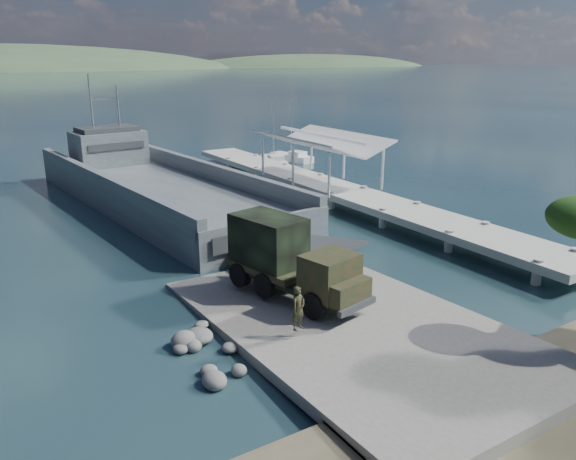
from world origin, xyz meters
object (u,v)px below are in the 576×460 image
object	(u,v)px
landing_craft	(159,194)
military_truck	(288,258)
pier	(328,180)
sailboat_near	(274,162)
soldier	(298,317)
sailboat_far	(292,158)

from	to	relation	value
landing_craft	military_truck	bearing A→B (deg)	-98.23
military_truck	pier	bearing A→B (deg)	36.60
pier	sailboat_near	distance (m)	15.85
pier	sailboat_near	bearing A→B (deg)	75.72
landing_craft	soldier	size ratio (longest dim) A/B	20.04
soldier	sailboat_far	world-z (taller)	sailboat_far
military_truck	soldier	xyz separation A→B (m)	(-2.01, -4.00, -0.86)
landing_craft	sailboat_far	distance (m)	22.61
military_truck	soldier	size ratio (longest dim) A/B	4.37
pier	sailboat_near	xyz separation A→B (m)	(3.90, 15.32, -1.21)
military_truck	sailboat_near	xyz separation A→B (m)	(17.65, 31.21, -1.89)
landing_craft	sailboat_near	bearing A→B (deg)	25.91
pier	sailboat_far	bearing A→B (deg)	67.03
pier	landing_craft	distance (m)	13.73
military_truck	landing_craft	bearing A→B (deg)	74.45
landing_craft	military_truck	xyz separation A→B (m)	(-1.12, -21.24, 1.40)
landing_craft	sailboat_near	world-z (taller)	landing_craft
soldier	sailboat_far	xyz separation A→B (m)	(22.77, 36.43, -1.05)
pier	soldier	xyz separation A→B (m)	(-15.76, -19.89, -0.19)
soldier	landing_craft	bearing A→B (deg)	65.06
sailboat_far	pier	bearing A→B (deg)	-124.31
pier	military_truck	distance (m)	21.03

